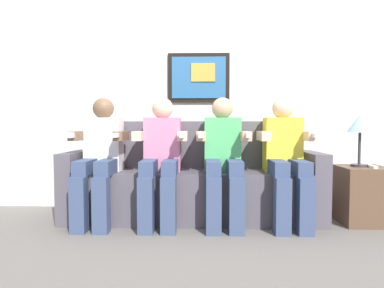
{
  "coord_description": "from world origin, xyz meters",
  "views": [
    {
      "loc": [
        0.08,
        -2.72,
        0.85
      ],
      "look_at": [
        0.0,
        0.15,
        0.7
      ],
      "focal_mm": 31.15,
      "sensor_mm": 36.0,
      "label": 1
    }
  ],
  "objects_px": {
    "side_table_right": "(363,195)",
    "spare_remote_on_table": "(372,166)",
    "couch": "(193,185)",
    "table_lamp": "(360,126)",
    "person_leftmost": "(100,155)",
    "person_right_center": "(223,155)",
    "person_left_center": "(161,155)",
    "person_rightmost": "(286,155)"
  },
  "relations": [
    {
      "from": "side_table_right",
      "to": "spare_remote_on_table",
      "type": "height_order",
      "value": "spare_remote_on_table"
    },
    {
      "from": "couch",
      "to": "table_lamp",
      "type": "distance_m",
      "value": 1.57
    },
    {
      "from": "person_leftmost",
      "to": "couch",
      "type": "bearing_deg",
      "value": 11.78
    },
    {
      "from": "couch",
      "to": "side_table_right",
      "type": "height_order",
      "value": "couch"
    },
    {
      "from": "person_leftmost",
      "to": "person_right_center",
      "type": "relative_size",
      "value": 1.0
    },
    {
      "from": "side_table_right",
      "to": "person_leftmost",
      "type": "bearing_deg",
      "value": -178.47
    },
    {
      "from": "person_left_center",
      "to": "person_rightmost",
      "type": "relative_size",
      "value": 1.0
    },
    {
      "from": "side_table_right",
      "to": "person_rightmost",
      "type": "bearing_deg",
      "value": -174.96
    },
    {
      "from": "person_rightmost",
      "to": "side_table_right",
      "type": "height_order",
      "value": "person_rightmost"
    },
    {
      "from": "person_left_center",
      "to": "table_lamp",
      "type": "height_order",
      "value": "person_left_center"
    },
    {
      "from": "table_lamp",
      "to": "couch",
      "type": "bearing_deg",
      "value": 176.25
    },
    {
      "from": "person_right_center",
      "to": "person_left_center",
      "type": "bearing_deg",
      "value": 179.95
    },
    {
      "from": "person_right_center",
      "to": "side_table_right",
      "type": "distance_m",
      "value": 1.28
    },
    {
      "from": "table_lamp",
      "to": "spare_remote_on_table",
      "type": "bearing_deg",
      "value": -47.89
    },
    {
      "from": "person_leftmost",
      "to": "person_left_center",
      "type": "bearing_deg",
      "value": 0.05
    },
    {
      "from": "couch",
      "to": "person_right_center",
      "type": "height_order",
      "value": "person_right_center"
    },
    {
      "from": "person_leftmost",
      "to": "side_table_right",
      "type": "height_order",
      "value": "person_leftmost"
    },
    {
      "from": "couch",
      "to": "spare_remote_on_table",
      "type": "xyz_separation_m",
      "value": [
        1.54,
        -0.18,
        0.2
      ]
    },
    {
      "from": "person_leftmost",
      "to": "spare_remote_on_table",
      "type": "bearing_deg",
      "value": -0.2
    },
    {
      "from": "person_left_center",
      "to": "person_right_center",
      "type": "height_order",
      "value": "same"
    },
    {
      "from": "person_left_center",
      "to": "person_right_center",
      "type": "distance_m",
      "value": 0.54
    },
    {
      "from": "side_table_right",
      "to": "table_lamp",
      "type": "height_order",
      "value": "table_lamp"
    },
    {
      "from": "side_table_right",
      "to": "spare_remote_on_table",
      "type": "relative_size",
      "value": 3.85
    },
    {
      "from": "couch",
      "to": "person_rightmost",
      "type": "xyz_separation_m",
      "value": [
        0.81,
        -0.17,
        0.29
      ]
    },
    {
      "from": "person_leftmost",
      "to": "person_left_center",
      "type": "height_order",
      "value": "same"
    },
    {
      "from": "person_left_center",
      "to": "spare_remote_on_table",
      "type": "bearing_deg",
      "value": -0.27
    },
    {
      "from": "person_right_center",
      "to": "couch",
      "type": "bearing_deg",
      "value": 147.96
    },
    {
      "from": "person_left_center",
      "to": "spare_remote_on_table",
      "type": "xyz_separation_m",
      "value": [
        1.81,
        -0.01,
        -0.1
      ]
    },
    {
      "from": "spare_remote_on_table",
      "to": "couch",
      "type": "bearing_deg",
      "value": 173.46
    },
    {
      "from": "person_leftmost",
      "to": "side_table_right",
      "type": "relative_size",
      "value": 2.22
    },
    {
      "from": "couch",
      "to": "person_leftmost",
      "type": "bearing_deg",
      "value": -168.22
    },
    {
      "from": "person_rightmost",
      "to": "spare_remote_on_table",
      "type": "bearing_deg",
      "value": -0.68
    },
    {
      "from": "side_table_right",
      "to": "table_lamp",
      "type": "xyz_separation_m",
      "value": [
        -0.03,
        0.01,
        0.61
      ]
    },
    {
      "from": "person_left_center",
      "to": "person_rightmost",
      "type": "xyz_separation_m",
      "value": [
        1.08,
        0.0,
        0.0
      ]
    },
    {
      "from": "couch",
      "to": "person_rightmost",
      "type": "distance_m",
      "value": 0.88
    },
    {
      "from": "person_leftmost",
      "to": "table_lamp",
      "type": "distance_m",
      "value": 2.29
    },
    {
      "from": "person_right_center",
      "to": "spare_remote_on_table",
      "type": "xyz_separation_m",
      "value": [
        1.27,
        -0.01,
        -0.1
      ]
    },
    {
      "from": "person_leftmost",
      "to": "person_left_center",
      "type": "relative_size",
      "value": 1.0
    },
    {
      "from": "person_rightmost",
      "to": "table_lamp",
      "type": "xyz_separation_m",
      "value": [
        0.66,
        0.07,
        0.25
      ]
    },
    {
      "from": "person_right_center",
      "to": "person_rightmost",
      "type": "relative_size",
      "value": 1.0
    },
    {
      "from": "person_left_center",
      "to": "spare_remote_on_table",
      "type": "relative_size",
      "value": 8.54
    },
    {
      "from": "couch",
      "to": "person_rightmost",
      "type": "relative_size",
      "value": 2.07
    }
  ]
}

